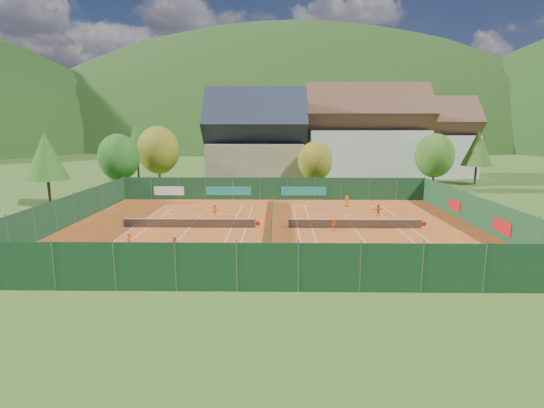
{
  "coord_description": "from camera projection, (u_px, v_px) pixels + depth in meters",
  "views": [
    {
      "loc": [
        0.62,
        -39.88,
        9.69
      ],
      "look_at": [
        0.0,
        2.0,
        2.0
      ],
      "focal_mm": 28.0,
      "sensor_mm": 36.0,
      "label": 1
    }
  ],
  "objects": [
    {
      "name": "player_left_far",
      "position": [
        215.0,
        210.0,
        46.17
      ],
      "size": [
        0.99,
        0.72,
        1.38
      ],
      "primitive_type": "imported",
      "rotation": [
        0.0,
        0.0,
        3.4
      ],
      "color": "#E14D14",
      "rests_on": "ground"
    },
    {
      "name": "loose_ball_0",
      "position": [
        176.0,
        246.0,
        34.73
      ],
      "size": [
        0.07,
        0.07,
        0.07
      ],
      "primitive_type": "sphere",
      "color": "#CCD833",
      "rests_on": "ground"
    },
    {
      "name": "loose_ball_3",
      "position": [
        226.0,
        208.0,
        50.75
      ],
      "size": [
        0.07,
        0.07,
        0.07
      ],
      "primitive_type": "sphere",
      "color": "#CCD833",
      "rests_on": "ground"
    },
    {
      "name": "tree_west_mid",
      "position": [
        158.0,
        150.0,
        65.72
      ],
      "size": [
        6.44,
        6.44,
        9.78
      ],
      "color": "#4D331B",
      "rests_on": "ground"
    },
    {
      "name": "mountain_backdrop",
      "position": [
        321.0,
        203.0,
        277.34
      ],
      "size": [
        820.0,
        530.0,
        242.0
      ],
      "color": "black",
      "rests_on": "ground"
    },
    {
      "name": "clay_pad",
      "position": [
        272.0,
        228.0,
        40.98
      ],
      "size": [
        40.0,
        32.0,
        0.01
      ],
      "primitive_type": "cube",
      "color": "#AD4B19",
      "rests_on": "ground"
    },
    {
      "name": "tennis_net_right",
      "position": [
        356.0,
        223.0,
        40.77
      ],
      "size": [
        13.3,
        0.1,
        1.02
      ],
      "color": "#59595B",
      "rests_on": "ground"
    },
    {
      "name": "tree_east_mid",
      "position": [
        478.0,
        148.0,
        70.87
      ],
      "size": [
        5.04,
        5.04,
        9.0
      ],
      "color": "#4A2F1A",
      "rests_on": "ground"
    },
    {
      "name": "tree_west_front",
      "position": [
        119.0,
        157.0,
        60.0
      ],
      "size": [
        5.72,
        5.72,
        8.69
      ],
      "color": "#4E2D1B",
      "rests_on": "ground"
    },
    {
      "name": "tree_east_front",
      "position": [
        435.0,
        156.0,
        63.27
      ],
      "size": [
        5.72,
        5.72,
        8.69
      ],
      "color": "#422917",
      "rests_on": "ground"
    },
    {
      "name": "loose_ball_1",
      "position": [
        329.0,
        255.0,
        32.28
      ],
      "size": [
        0.07,
        0.07,
        0.07
      ],
      "primitive_type": "sphere",
      "color": "#CCD833",
      "rests_on": "ground"
    },
    {
      "name": "court_markings_left",
      "position": [
        189.0,
        228.0,
        41.1
      ],
      "size": [
        11.03,
        23.83,
        0.0
      ],
      "color": "white",
      "rests_on": "ground"
    },
    {
      "name": "loose_ball_4",
      "position": [
        409.0,
        231.0,
        39.5
      ],
      "size": [
        0.07,
        0.07,
        0.07
      ],
      "primitive_type": "sphere",
      "color": "#CCD833",
      "rests_on": "ground"
    },
    {
      "name": "tree_east_back",
      "position": [
        415.0,
        142.0,
        78.73
      ],
      "size": [
        7.15,
        7.15,
        10.86
      ],
      "color": "#4A2E1A",
      "rests_on": "ground"
    },
    {
      "name": "fence_west",
      "position": [
        65.0,
        212.0,
        41.0
      ],
      "size": [
        0.04,
        32.0,
        3.0
      ],
      "color": "#153B21",
      "rests_on": "ground"
    },
    {
      "name": "player_left_mid",
      "position": [
        175.0,
        246.0,
        32.22
      ],
      "size": [
        0.71,
        0.56,
        1.45
      ],
      "primitive_type": "imported",
      "rotation": [
        0.0,
        0.0,
        -0.01
      ],
      "color": "#EF5615",
      "rests_on": "ground"
    },
    {
      "name": "fence_east",
      "position": [
        481.0,
        214.0,
        40.48
      ],
      "size": [
        0.09,
        32.0,
        3.0
      ],
      "color": "#163D20",
      "rests_on": "ground"
    },
    {
      "name": "ball_hopper",
      "position": [
        466.0,
        260.0,
        29.49
      ],
      "size": [
        0.34,
        0.34,
        0.8
      ],
      "color": "slate",
      "rests_on": "ground"
    },
    {
      "name": "fence_north",
      "position": [
        270.0,
        189.0,
        56.45
      ],
      "size": [
        40.0,
        0.1,
        3.0
      ],
      "color": "#153A1F",
      "rests_on": "ground"
    },
    {
      "name": "loose_ball_2",
      "position": [
        288.0,
        218.0,
        45.43
      ],
      "size": [
        0.07,
        0.07,
        0.07
      ],
      "primitive_type": "sphere",
      "color": "#CCD833",
      "rests_on": "ground"
    },
    {
      "name": "hotel_block_b",
      "position": [
        429.0,
        142.0,
        82.63
      ],
      "size": [
        17.28,
        10.0,
        15.5
      ],
      "color": "silver",
      "rests_on": "ground"
    },
    {
      "name": "player_right_far_b",
      "position": [
        378.0,
        210.0,
        46.33
      ],
      "size": [
        1.31,
        0.87,
        1.35
      ],
      "primitive_type": "imported",
      "rotation": [
        0.0,
        0.0,
        3.56
      ],
      "color": "orange",
      "rests_on": "ground"
    },
    {
      "name": "player_left_near",
      "position": [
        130.0,
        243.0,
        33.05
      ],
      "size": [
        0.66,
        0.62,
        1.51
      ],
      "primitive_type": "imported",
      "rotation": [
        0.0,
        0.0,
        0.65
      ],
      "color": "#D75213",
      "rests_on": "ground"
    },
    {
      "name": "tennis_net_left",
      "position": [
        191.0,
        223.0,
        41.01
      ],
      "size": [
        13.3,
        0.1,
        1.02
      ],
      "color": "#59595B",
      "rests_on": "ground"
    },
    {
      "name": "court_markings_right",
      "position": [
        355.0,
        228.0,
        40.87
      ],
      "size": [
        11.03,
        23.83,
        0.0
      ],
      "color": "white",
      "rests_on": "ground"
    },
    {
      "name": "ground",
      "position": [
        272.0,
        228.0,
        40.99
      ],
      "size": [
        600.0,
        600.0,
        0.0
      ],
      "primitive_type": "plane",
      "color": "#33551A",
      "rests_on": "ground"
    },
    {
      "name": "tree_west_side",
      "position": [
        46.0,
        156.0,
        52.1
      ],
      "size": [
        5.04,
        5.04,
        9.0
      ],
      "color": "#492C1A",
      "rests_on": "ground"
    },
    {
      "name": "tree_center",
      "position": [
        315.0,
        161.0,
        61.68
      ],
      "size": [
        5.01,
        5.01,
        7.6
      ],
      "color": "#4D2B1B",
      "rests_on": "ground"
    },
    {
      "name": "chalet",
      "position": [
        256.0,
        145.0,
        69.33
      ],
      "size": [
        16.2,
        12.0,
        16.0
      ],
      "color": "tan",
      "rests_on": "ground"
    },
    {
      "name": "player_right_near",
      "position": [
        334.0,
        225.0,
        39.76
      ],
      "size": [
        0.73,
        0.62,
        1.18
      ],
      "primitive_type": "imported",
      "rotation": [
        0.0,
        0.0,
        0.59
      ],
      "color": "orange",
      "rests_on": "ground"
    },
    {
      "name": "player_right_far_a",
      "position": [
        347.0,
        201.0,
        51.71
      ],
      "size": [
        0.81,
        0.72,
        1.4
      ],
      "primitive_type": "imported",
      "rotation": [
        0.0,
        0.0,
        3.65
      ],
      "color": "#FC4F16",
      "rests_on": "ground"
    },
    {
      "name": "court_divider",
      "position": [
        272.0,
        223.0,
        40.89
      ],
      "size": [
        0.03,
        28.8,
        1.0
      ],
      "color": "#13341A",
      "rests_on": "ground"
    },
    {
      "name": "tree_west_back",
      "position": [
        137.0,
        144.0,
        73.55
      ],
      "size": [
        5.6,
        5.6,
        10.0
      ],
      "color": "#4A331A",
      "rests_on": "ground"
    },
    {
      "name": "fence_south",
      "position": [
        268.0,
        267.0,
        24.98
      ],
      "size": [
        40.0,
        0.04,
        3.0
      ],
      "color": "#13341A",
      "rests_on": "ground"
    },
    {
      "name": "hotel_block_a",
      "position": [
        365.0,
        140.0,
        74.82
      ],
      "size": [
        21.6,
        11.0,
        17.25
      ],
      "color": "silver",
      "rests_on": "ground"
    }
  ]
}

